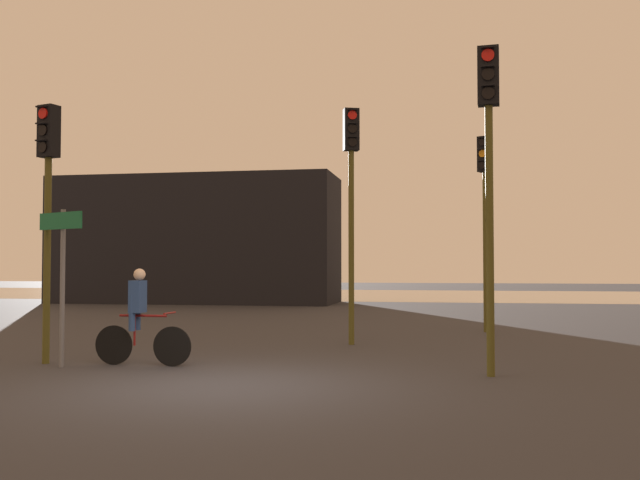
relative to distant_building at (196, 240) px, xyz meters
The scene contains 9 objects.
ground_plane 22.93m from the distant_building, 68.98° to the right, with size 120.00×120.00×0.00m, color #333338.
water_strip 13.21m from the distant_building, 50.79° to the left, with size 80.00×16.00×0.01m, color #9E937F.
distant_building is the anchor object (origin of this frame).
traffic_light_far_right 17.37m from the distant_building, 45.38° to the right, with size 0.39×0.41×4.94m.
traffic_light_center 18.27m from the distant_building, 59.57° to the right, with size 0.38×0.40×5.03m.
traffic_light_near_left 20.09m from the distant_building, 77.04° to the right, with size 0.37×0.39×4.43m.
traffic_light_near_right 23.00m from the distant_building, 58.85° to the right, with size 0.34×0.36×5.01m.
direction_sign_post 20.57m from the distant_building, 75.95° to the right, with size 1.01×0.48×2.60m.
cyclist 20.55m from the distant_building, 72.44° to the right, with size 1.71×0.46×1.62m.
Camera 1 is at (3.12, -9.50, 1.67)m, focal length 40.00 mm.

